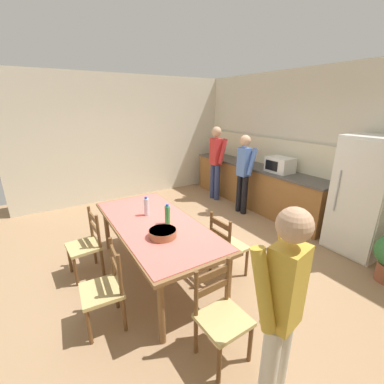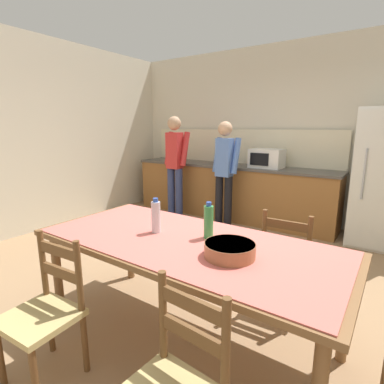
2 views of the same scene
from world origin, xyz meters
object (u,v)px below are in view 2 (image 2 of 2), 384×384
Objects in this scene: bottle_off_centre at (209,221)px; microwave at (267,158)px; dining_table at (186,249)px; person_at_counter at (225,169)px; bottle_near_centre at (156,217)px; chair_side_far_right at (288,261)px; person_at_sink at (175,162)px; chair_side_near_left at (45,313)px; serving_bowl at (230,249)px.

microwave is at bearing 102.79° from bottle_off_centre.
person_at_counter is at bearing 112.42° from dining_table.
bottle_near_centre reaches higher than dining_table.
person_at_sink is at bearing -36.38° from chair_side_far_right.
chair_side_far_right is 2.32m from person_at_counter.
person_at_counter is (-1.13, 2.34, 0.03)m from bottle_off_centre.
person_at_sink reaches higher than bottle_off_centre.
bottle_off_centre is (0.11, 0.13, 0.20)m from dining_table.
microwave reaches higher than bottle_off_centre.
bottle_near_centre is at bearing 69.79° from chair_side_near_left.
bottle_near_centre is 0.30× the size of chair_side_far_right.
bottle_off_centre is at bearing -138.05° from person_at_sink.
microwave is at bearing -71.27° from person_at_sink.
dining_table is 8.36× the size of bottle_off_centre.
chair_side_near_left reaches higher than serving_bowl.
microwave reaches higher than bottle_near_centre.
chair_side_near_left is at bearing -141.73° from serving_bowl.
microwave reaches higher than chair_side_far_right.
bottle_off_centre is at bearing 143.80° from serving_bowl.
person_at_sink reaches higher than chair_side_near_left.
person_at_counter is (-0.48, -0.52, -0.15)m from microwave.
chair_side_far_right is at bearing -137.46° from person_at_counter.
microwave is at bearing -42.84° from person_at_counter.
chair_side_far_right is at bearing -123.82° from person_at_sink.
chair_side_near_left reaches higher than dining_table.
person_at_sink is (-1.49, 3.28, 0.54)m from chair_side_near_left.
dining_table is 3.20m from person_at_sink.
microwave is at bearing 94.86° from bottle_near_centre.
dining_table is 7.05× the size of serving_bowl.
bottle_near_centre is at bearing -162.58° from bottle_off_centre.
microwave is at bearing 86.42° from chair_side_near_left.
person_at_sink is 1.06× the size of person_at_counter.
person_at_sink is (-2.00, 2.48, 0.27)m from dining_table.
microwave reaches higher than serving_bowl.
microwave is 2.93m from bottle_off_centre.
person_at_counter reaches higher than dining_table.
microwave is 0.22× the size of dining_table.
bottle_off_centre is (0.39, 0.12, 0.00)m from bottle_near_centre.
bottle_near_centre is (0.25, -2.98, -0.18)m from microwave.
bottle_off_centre is (0.65, -2.86, -0.18)m from microwave.
microwave is 0.28× the size of person_at_sink.
dining_table is 0.42m from serving_bowl.
chair_side_far_right is 3.08m from person_at_sink.
person_at_counter is (0.99, -0.02, -0.05)m from person_at_sink.
dining_table is 0.99m from chair_side_near_left.
microwave is 0.55× the size of chair_side_far_right.
bottle_off_centre reaches higher than chair_side_near_left.
microwave is at bearing 106.87° from serving_bowl.
chair_side_far_right is (0.12, 0.87, -0.39)m from serving_bowl.
chair_side_near_left is at bearing -171.26° from person_at_counter.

